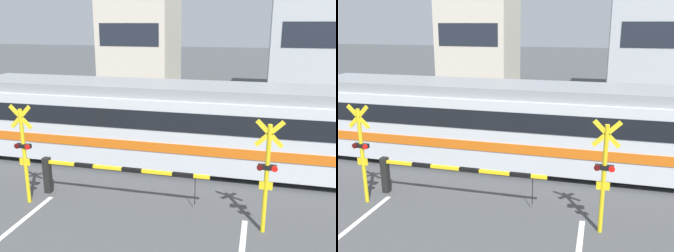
# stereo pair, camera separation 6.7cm
# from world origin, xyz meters

# --- Properties ---
(rail_track_near) EXTENTS (50.00, 0.10, 0.08)m
(rail_track_near) POSITION_xyz_m (0.00, 9.59, 0.04)
(rail_track_near) COLOR #6B6051
(rail_track_near) RESTS_ON ground_plane
(rail_track_far) EXTENTS (50.00, 0.10, 0.08)m
(rail_track_far) POSITION_xyz_m (0.00, 11.03, 0.04)
(rail_track_far) COLOR #6B6051
(rail_track_far) RESTS_ON ground_plane
(commuter_train) EXTENTS (15.74, 2.71, 2.99)m
(commuter_train) POSITION_xyz_m (0.29, 10.31, 1.61)
(commuter_train) COLOR silver
(commuter_train) RESTS_ON ground_plane
(crossing_barrier_near) EXTENTS (5.07, 0.20, 1.13)m
(crossing_barrier_near) POSITION_xyz_m (-1.64, 7.04, 0.81)
(crossing_barrier_near) COLOR black
(crossing_barrier_near) RESTS_ON ground_plane
(crossing_barrier_far) EXTENTS (5.07, 0.20, 1.13)m
(crossing_barrier_far) POSITION_xyz_m (1.64, 13.15, 0.81)
(crossing_barrier_far) COLOR black
(crossing_barrier_far) RESTS_ON ground_plane
(crossing_signal_left) EXTENTS (0.68, 0.15, 2.90)m
(crossing_signal_left) POSITION_xyz_m (-3.31, 6.31, 1.60)
(crossing_signal_left) COLOR yellow
(crossing_signal_left) RESTS_ON ground_plane
(crossing_signal_right) EXTENTS (0.68, 0.15, 2.90)m
(crossing_signal_right) POSITION_xyz_m (3.31, 6.31, 1.60)
(crossing_signal_right) COLOR yellow
(crossing_signal_right) RESTS_ON ground_plane
(pedestrian) EXTENTS (0.38, 0.23, 1.76)m
(pedestrian) POSITION_xyz_m (-0.37, 17.14, 1.02)
(pedestrian) COLOR #23232D
(pedestrian) RESTS_ON ground_plane
(building_left_of_street) EXTENTS (5.15, 5.36, 7.76)m
(building_left_of_street) POSITION_xyz_m (-6.04, 25.35, 3.88)
(building_left_of_street) COLOR beige
(building_left_of_street) RESTS_ON ground_plane
(building_right_of_street) EXTENTS (7.94, 5.36, 7.91)m
(building_right_of_street) POSITION_xyz_m (7.44, 25.35, 3.95)
(building_right_of_street) COLOR #B2B7BC
(building_right_of_street) RESTS_ON ground_plane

